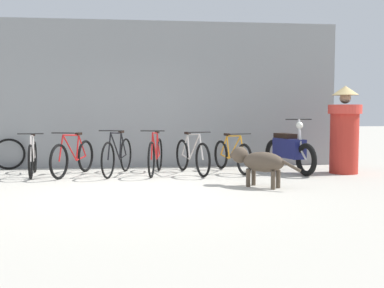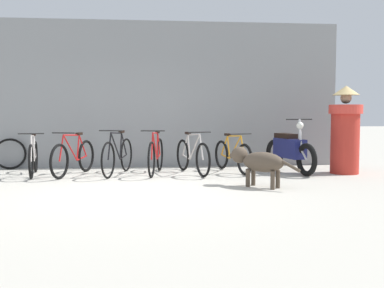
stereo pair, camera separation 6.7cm
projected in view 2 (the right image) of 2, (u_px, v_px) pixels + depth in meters
ground_plane at (131, 191)px, 7.04m from camera, size 60.00×60.00×0.00m
shop_wall_back at (135, 95)px, 10.03m from camera, size 9.19×0.20×3.24m
bicycle_0 at (33, 158)px, 8.69m from camera, size 0.46×1.59×0.84m
bicycle_1 at (74, 157)px, 8.73m from camera, size 0.65×1.65×0.85m
bicycle_2 at (118, 156)px, 8.81m from camera, size 0.58×1.69×0.89m
bicycle_3 at (156, 156)px, 8.90m from camera, size 0.46×1.68×0.89m
bicycle_4 at (192, 156)px, 8.95m from camera, size 0.60×1.66×0.86m
bicycle_5 at (232, 156)px, 9.23m from camera, size 0.58×1.63×0.81m
motorcycle at (289, 151)px, 9.15m from camera, size 0.63×1.83×1.10m
stray_dog at (258, 161)px, 7.36m from camera, size 1.02×0.96×0.65m
person_in_robes at (345, 130)px, 8.95m from camera, size 0.80×0.80×1.75m
spare_tire_right at (10, 154)px, 9.61m from camera, size 0.65×0.24×0.67m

